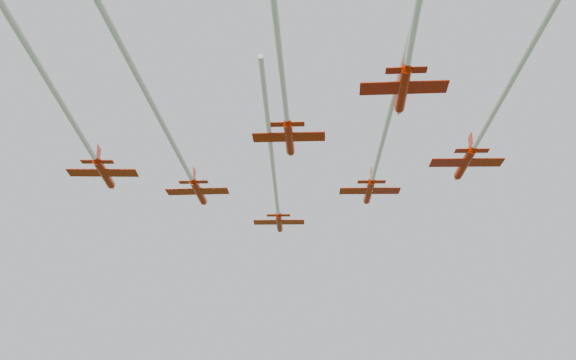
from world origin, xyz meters
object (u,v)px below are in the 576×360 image
(jet_row2_right, at_px, (378,156))
(jet_row3_left, at_px, (80,133))
(jet_lead, at_px, (276,191))
(jet_row2_left, at_px, (172,141))
(jet_row3_right, at_px, (506,90))
(jet_row3_mid, at_px, (281,65))

(jet_row2_right, height_order, jet_row3_left, jet_row2_right)
(jet_lead, distance_m, jet_row2_left, 21.66)
(jet_row2_left, height_order, jet_row2_right, jet_row2_left)
(jet_lead, xyz_separation_m, jet_row3_right, (33.10, -26.63, -3.19))
(jet_row2_right, relative_size, jet_row3_right, 0.79)
(jet_row3_left, bearing_deg, jet_row2_left, 35.19)
(jet_lead, distance_m, jet_row2_right, 20.16)
(jet_row3_left, height_order, jet_row3_mid, jet_row3_mid)
(jet_row2_right, bearing_deg, jet_row3_mid, -119.35)
(jet_row2_right, relative_size, jet_row3_left, 1.02)
(jet_row3_right, bearing_deg, jet_row3_mid, 178.71)
(jet_row2_right, xyz_separation_m, jet_row3_right, (15.86, -16.25, -1.96))
(jet_lead, relative_size, jet_row2_left, 0.86)
(jet_row3_mid, height_order, jet_row3_right, jet_row3_mid)
(jet_lead, relative_size, jet_row3_mid, 0.90)
(jet_lead, height_order, jet_row2_left, jet_lead)
(jet_lead, xyz_separation_m, jet_row3_left, (-11.16, -30.19, -2.24))
(jet_row2_right, distance_m, jet_row3_mid, 23.00)
(jet_row2_left, distance_m, jet_row3_right, 38.69)
(jet_lead, bearing_deg, jet_row3_mid, -87.02)
(jet_lead, distance_m, jet_row3_right, 42.60)
(jet_row3_mid, bearing_deg, jet_row2_right, 62.47)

